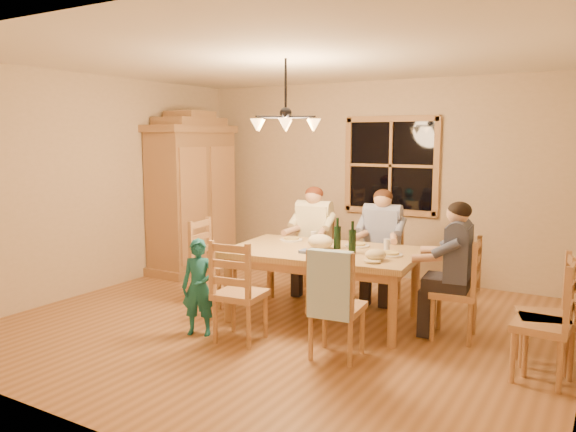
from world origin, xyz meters
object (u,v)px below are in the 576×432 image
Objects in this scene: dining_table at (323,258)px; chair_far_left at (313,269)px; wine_bottle_a at (337,233)px; chair_near_right at (337,324)px; adult_slate_man at (456,253)px; child at (199,287)px; chair_far_right at (381,276)px; adult_woman at (314,226)px; chair_spare_back at (544,335)px; chair_near_left at (241,310)px; wine_bottle_b at (352,237)px; chandelier at (286,123)px; chair_spare_front at (541,343)px; armoire at (192,198)px; chair_end_right at (454,307)px; adult_plaid_man at (382,231)px; chair_end_left at (215,278)px.

chair_far_left is at bearing 123.87° from dining_table.
chair_near_right is at bearing -64.12° from wine_bottle_a.
child is at bearing 112.43° from adult_slate_man.
chair_far_right is 1.13× the size of adult_woman.
chair_far_right is at bearing 40.61° from chair_spare_back.
chair_spare_back is at bearing 9.44° from chair_near_left.
adult_woman is (-0.86, -0.09, 0.54)m from chair_far_right.
adult_slate_man is 1.02m from wine_bottle_b.
chandelier is 2.17m from chair_far_left.
adult_slate_man reaches higher than chair_spare_front.
chair_near_right is at bearing 117.90° from adult_woman.
adult_woman is 0.92× the size of child.
armoire is 2.95m from wine_bottle_a.
chair_near_right is (0.97, 0.10, 0.00)m from chair_near_left.
armoire is 1.11× the size of dining_table.
adult_slate_man is at bearing 56.29° from chair_spare_front.
chair_end_right is at bearing 136.64° from chair_far_right.
chair_end_right is at bearing 47.75° from chair_spare_back.
adult_plaid_man is at bearing 78.13° from wine_bottle_a.
chair_near_left is at bearing -111.92° from dining_table.
chair_far_left is 2.13m from adult_slate_man.
wine_bottle_b is at bearing 130.03° from chair_far_left.
adult_slate_man reaches higher than wine_bottle_b.
chandelier is 2.33× the size of wine_bottle_b.
chair_far_left is at bearing 174.03° from adult_woman.
chair_far_left is at bearing 63.43° from adult_slate_man.
chair_near_right reaches higher than child.
wine_bottle_a is at bearing 72.16° from adult_plaid_man.
chair_far_right is at bearing 46.64° from adult_slate_man.
adult_slate_man reaches higher than chair_far_left.
armoire is 3.16m from chair_near_left.
chandelier is 0.78× the size of chair_end_right.
wine_bottle_b is (3.02, -1.09, -0.13)m from armoire.
chair_near_right is 1.72m from chair_spare_back.
chair_near_left and chair_spare_front have the same top height.
chair_spare_front is at bearing 148.26° from chair_far_left.
chair_spare_front is 0.21m from chair_spare_back.
adult_slate_man reaches higher than chair_end_left.
adult_slate_man is 1.25m from wine_bottle_a.
adult_woman reaches higher than chair_near_right.
chair_end_left and chair_end_right have the same top height.
adult_slate_man is (0.77, 1.01, 0.54)m from chair_near_right.
dining_table is at bearing 90.00° from chair_end_left.
wine_bottle_b is (-1.01, -0.17, 0.62)m from chair_end_right.
chair_far_left is 1.04× the size of child.
chair_far_left is 0.54m from adult_woman.
adult_plaid_man reaches higher than chair_near_left.
child is (-0.25, -1.90, -0.36)m from adult_woman.
adult_plaid_man reaches higher than child.
adult_plaid_man is at bearing -2.18° from armoire.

